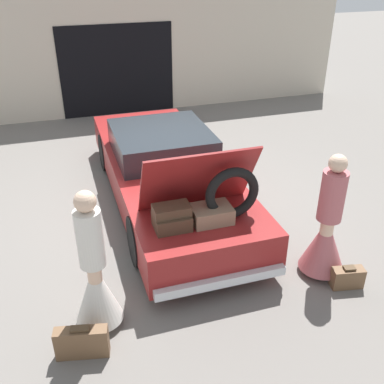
{
  "coord_description": "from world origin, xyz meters",
  "views": [
    {
      "loc": [
        -1.6,
        -6.46,
        3.83
      ],
      "look_at": [
        0.0,
        -1.39,
        0.9
      ],
      "focal_mm": 42.0,
      "sensor_mm": 36.0,
      "label": 1
    }
  ],
  "objects_px": {
    "person_right": "(326,233)",
    "suitcase_beside_right_person": "(347,277)",
    "person_left": "(95,280)",
    "suitcase_beside_left_person": "(82,342)",
    "car": "(167,172)"
  },
  "relations": [
    {
      "from": "person_right",
      "to": "suitcase_beside_left_person",
      "type": "height_order",
      "value": "person_right"
    },
    {
      "from": "suitcase_beside_right_person",
      "to": "suitcase_beside_left_person",
      "type": "bearing_deg",
      "value": -178.19
    },
    {
      "from": "car",
      "to": "person_right",
      "type": "distance_m",
      "value": 2.83
    },
    {
      "from": "car",
      "to": "suitcase_beside_right_person",
      "type": "distance_m",
      "value": 3.26
    },
    {
      "from": "person_left",
      "to": "person_right",
      "type": "height_order",
      "value": "person_left"
    },
    {
      "from": "person_right",
      "to": "suitcase_beside_right_person",
      "type": "relative_size",
      "value": 4.02
    },
    {
      "from": "suitcase_beside_left_person",
      "to": "suitcase_beside_right_person",
      "type": "bearing_deg",
      "value": 1.81
    },
    {
      "from": "person_left",
      "to": "suitcase_beside_left_person",
      "type": "relative_size",
      "value": 3.03
    },
    {
      "from": "person_right",
      "to": "suitcase_beside_right_person",
      "type": "bearing_deg",
      "value": -170.53
    },
    {
      "from": "person_left",
      "to": "person_right",
      "type": "distance_m",
      "value": 2.91
    },
    {
      "from": "person_right",
      "to": "suitcase_beside_left_person",
      "type": "relative_size",
      "value": 2.98
    },
    {
      "from": "car",
      "to": "suitcase_beside_left_person",
      "type": "height_order",
      "value": "car"
    },
    {
      "from": "person_right",
      "to": "suitcase_beside_left_person",
      "type": "xyz_separation_m",
      "value": [
        -3.15,
        -0.47,
        -0.43
      ]
    },
    {
      "from": "person_right",
      "to": "suitcase_beside_right_person",
      "type": "xyz_separation_m",
      "value": [
        0.16,
        -0.36,
        -0.47
      ]
    },
    {
      "from": "car",
      "to": "person_left",
      "type": "relative_size",
      "value": 2.96
    }
  ]
}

